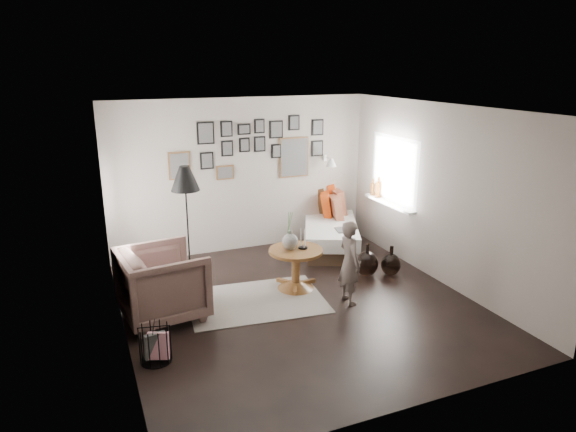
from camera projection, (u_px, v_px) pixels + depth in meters
name	position (u px, v px, depth m)	size (l,w,h in m)	color
ground	(299.00, 304.00, 6.94)	(4.80, 4.80, 0.00)	black
wall_back	(242.00, 176.00, 8.69)	(4.50, 4.50, 0.00)	gray
wall_front	(411.00, 283.00, 4.45)	(4.50, 4.50, 0.00)	gray
wall_left	(116.00, 233.00, 5.74)	(4.80, 4.80, 0.00)	gray
wall_right	(442.00, 195.00, 7.40)	(4.80, 4.80, 0.00)	gray
ceiling	(300.00, 109.00, 6.20)	(4.80, 4.80, 0.00)	white
door_left	(111.00, 225.00, 6.88)	(0.00, 2.14, 2.14)	white
window_right	(385.00, 199.00, 8.67)	(0.15, 1.32, 1.30)	white
gallery_wall	(258.00, 149.00, 8.66)	(2.74, 0.03, 1.08)	brown
wall_sconce	(331.00, 162.00, 8.98)	(0.18, 0.36, 0.16)	white
rug	(256.00, 301.00, 7.02)	(1.83, 1.28, 0.01)	beige
pedestal_table	(296.00, 271.00, 7.34)	(0.77, 0.77, 0.60)	brown
vase	(290.00, 238.00, 7.18)	(0.22, 0.22, 0.55)	black
candles	(303.00, 239.00, 7.25)	(0.13, 0.13, 0.29)	black
daybed	(328.00, 227.00, 9.16)	(1.63, 2.20, 1.00)	black
magazine_on_daybed	(343.00, 230.00, 8.52)	(0.22, 0.31, 0.02)	black
armchair	(163.00, 284.00, 6.46)	(0.98, 1.01, 0.92)	brown
armchair_cushion	(164.00, 280.00, 6.51)	(0.42, 0.42, 0.10)	silver
floor_lamp	(185.00, 183.00, 7.21)	(0.41, 0.41, 1.75)	black
magazine_basket	(155.00, 344.00, 5.56)	(0.39, 0.39, 0.41)	black
demijohn_large	(367.00, 263.00, 7.81)	(0.34, 0.34, 0.52)	black
demijohn_small	(391.00, 264.00, 7.84)	(0.30, 0.30, 0.47)	black
child	(350.00, 262.00, 6.84)	(0.42, 0.28, 1.15)	brown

